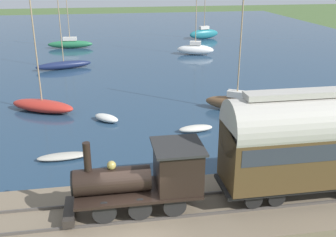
{
  "coord_description": "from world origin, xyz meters",
  "views": [
    {
      "loc": [
        -12.98,
        0.9,
        9.91
      ],
      "look_at": [
        8.8,
        -2.8,
        1.47
      ],
      "focal_mm": 42.0,
      "sensor_mm": 36.0,
      "label": 1
    }
  ],
  "objects_px": {
    "rowboat_mid_harbor": "(63,156)",
    "sailboat_brown": "(237,103)",
    "sailboat_navy": "(64,65)",
    "rowboat_off_pier": "(106,118)",
    "sailboat_green": "(70,44)",
    "rowboat_far_out": "(196,128)",
    "passenger_coach": "(315,138)",
    "steam_locomotive": "(150,175)",
    "sailboat_teal": "(204,33)",
    "sailboat_white": "(195,49)",
    "sailboat_red": "(42,105)"
  },
  "relations": [
    {
      "from": "passenger_coach",
      "to": "rowboat_off_pier",
      "type": "relative_size",
      "value": 3.97
    },
    {
      "from": "sailboat_green",
      "to": "rowboat_far_out",
      "type": "xyz_separation_m",
      "value": [
        -30.84,
        -9.81,
        -0.39
      ]
    },
    {
      "from": "sailboat_teal",
      "to": "sailboat_brown",
      "type": "xyz_separation_m",
      "value": [
        -31.74,
        5.73,
        -0.15
      ]
    },
    {
      "from": "steam_locomotive",
      "to": "passenger_coach",
      "type": "height_order",
      "value": "passenger_coach"
    },
    {
      "from": "sailboat_brown",
      "to": "rowboat_mid_harbor",
      "type": "distance_m",
      "value": 13.52
    },
    {
      "from": "steam_locomotive",
      "to": "sailboat_brown",
      "type": "bearing_deg",
      "value": -32.93
    },
    {
      "from": "rowboat_off_pier",
      "to": "rowboat_far_out",
      "type": "bearing_deg",
      "value": -72.04
    },
    {
      "from": "sailboat_brown",
      "to": "rowboat_mid_harbor",
      "type": "bearing_deg",
      "value": 148.12
    },
    {
      "from": "sailboat_brown",
      "to": "sailboat_navy",
      "type": "bearing_deg",
      "value": 72.94
    },
    {
      "from": "sailboat_green",
      "to": "rowboat_far_out",
      "type": "relative_size",
      "value": 3.43
    },
    {
      "from": "steam_locomotive",
      "to": "rowboat_far_out",
      "type": "bearing_deg",
      "value": -24.55
    },
    {
      "from": "sailboat_brown",
      "to": "rowboat_far_out",
      "type": "distance_m",
      "value": 5.18
    },
    {
      "from": "sailboat_red",
      "to": "rowboat_far_out",
      "type": "bearing_deg",
      "value": -90.64
    },
    {
      "from": "sailboat_white",
      "to": "sailboat_red",
      "type": "bearing_deg",
      "value": 154.97
    },
    {
      "from": "steam_locomotive",
      "to": "rowboat_off_pier",
      "type": "relative_size",
      "value": 2.79
    },
    {
      "from": "passenger_coach",
      "to": "sailboat_navy",
      "type": "xyz_separation_m",
      "value": [
        27.97,
        12.69,
        -2.72
      ]
    },
    {
      "from": "sailboat_white",
      "to": "rowboat_mid_harbor",
      "type": "xyz_separation_m",
      "value": [
        -26.47,
        13.82,
        -0.54
      ]
    },
    {
      "from": "sailboat_navy",
      "to": "passenger_coach",
      "type": "bearing_deg",
      "value": -171.12
    },
    {
      "from": "sailboat_white",
      "to": "steam_locomotive",
      "type": "bearing_deg",
      "value": 179.52
    },
    {
      "from": "passenger_coach",
      "to": "sailboat_brown",
      "type": "xyz_separation_m",
      "value": [
        12.37,
        -0.97,
        -2.54
      ]
    },
    {
      "from": "steam_locomotive",
      "to": "sailboat_green",
      "type": "bearing_deg",
      "value": 8.14
    },
    {
      "from": "sailboat_brown",
      "to": "rowboat_mid_harbor",
      "type": "xyz_separation_m",
      "value": [
        -6.0,
        12.11,
        -0.49
      ]
    },
    {
      "from": "passenger_coach",
      "to": "sailboat_teal",
      "type": "height_order",
      "value": "sailboat_teal"
    },
    {
      "from": "sailboat_navy",
      "to": "sailboat_white",
      "type": "distance_m",
      "value": 16.13
    },
    {
      "from": "sailboat_navy",
      "to": "rowboat_off_pier",
      "type": "relative_size",
      "value": 3.9
    },
    {
      "from": "steam_locomotive",
      "to": "sailboat_green",
      "type": "relative_size",
      "value": 0.71
    },
    {
      "from": "rowboat_mid_harbor",
      "to": "sailboat_brown",
      "type": "bearing_deg",
      "value": -67.73
    },
    {
      "from": "sailboat_teal",
      "to": "rowboat_mid_harbor",
      "type": "relative_size",
      "value": 2.55
    },
    {
      "from": "sailboat_teal",
      "to": "rowboat_far_out",
      "type": "distance_m",
      "value": 36.42
    },
    {
      "from": "steam_locomotive",
      "to": "sailboat_red",
      "type": "distance_m",
      "value": 15.92
    },
    {
      "from": "passenger_coach",
      "to": "sailboat_navy",
      "type": "bearing_deg",
      "value": 24.4
    },
    {
      "from": "sailboat_navy",
      "to": "rowboat_off_pier",
      "type": "height_order",
      "value": "sailboat_navy"
    },
    {
      "from": "sailboat_teal",
      "to": "rowboat_mid_harbor",
      "type": "height_order",
      "value": "sailboat_teal"
    },
    {
      "from": "rowboat_off_pier",
      "to": "sailboat_green",
      "type": "bearing_deg",
      "value": 52.72
    },
    {
      "from": "steam_locomotive",
      "to": "rowboat_mid_harbor",
      "type": "distance_m",
      "value": 7.81
    },
    {
      "from": "sailboat_navy",
      "to": "rowboat_far_out",
      "type": "xyz_separation_m",
      "value": [
        -18.99,
        -9.75,
        -0.26
      ]
    },
    {
      "from": "steam_locomotive",
      "to": "sailboat_white",
      "type": "height_order",
      "value": "sailboat_white"
    },
    {
      "from": "steam_locomotive",
      "to": "sailboat_brown",
      "type": "relative_size",
      "value": 0.66
    },
    {
      "from": "rowboat_far_out",
      "to": "sailboat_teal",
      "type": "bearing_deg",
      "value": -20.45
    },
    {
      "from": "sailboat_green",
      "to": "sailboat_white",
      "type": "bearing_deg",
      "value": -110.83
    },
    {
      "from": "sailboat_navy",
      "to": "sailboat_teal",
      "type": "bearing_deg",
      "value": -65.76
    },
    {
      "from": "steam_locomotive",
      "to": "rowboat_mid_harbor",
      "type": "height_order",
      "value": "steam_locomotive"
    },
    {
      "from": "sailboat_brown",
      "to": "rowboat_far_out",
      "type": "xyz_separation_m",
      "value": [
        -3.38,
        3.91,
        -0.44
      ]
    },
    {
      "from": "sailboat_teal",
      "to": "rowboat_mid_harbor",
      "type": "xyz_separation_m",
      "value": [
        -37.74,
        17.83,
        -0.64
      ]
    },
    {
      "from": "passenger_coach",
      "to": "sailboat_green",
      "type": "height_order",
      "value": "sailboat_green"
    },
    {
      "from": "sailboat_brown",
      "to": "steam_locomotive",
      "type": "bearing_deg",
      "value": 178.81
    },
    {
      "from": "sailboat_teal",
      "to": "rowboat_off_pier",
      "type": "xyz_separation_m",
      "value": [
        -32.3,
        15.31,
        -0.55
      ]
    },
    {
      "from": "sailboat_navy",
      "to": "sailboat_teal",
      "type": "relative_size",
      "value": 1.08
    },
    {
      "from": "sailboat_brown",
      "to": "passenger_coach",
      "type": "bearing_deg",
      "value": -152.74
    },
    {
      "from": "rowboat_off_pier",
      "to": "rowboat_mid_harbor",
      "type": "distance_m",
      "value": 6.0
    }
  ]
}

